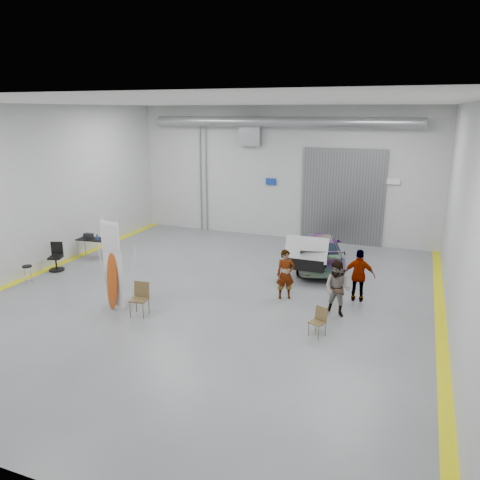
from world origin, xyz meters
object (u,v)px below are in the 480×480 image
(surfboard_display, at_px, (114,273))
(work_table, at_px, (92,239))
(person_c, at_px, (359,275))
(shop_stool, at_px, (28,275))
(person_b, at_px, (337,289))
(folding_chair_near, at_px, (140,306))
(sedan_car, at_px, (318,250))
(person_a, at_px, (286,274))
(folding_chair_far, at_px, (317,328))
(office_chair, at_px, (57,258))

(surfboard_display, bearing_deg, work_table, 149.11)
(person_c, height_order, work_table, person_c)
(shop_stool, relative_size, work_table, 0.51)
(person_b, xyz_separation_m, folding_chair_near, (-5.32, -2.10, -0.52))
(sedan_car, bearing_deg, shop_stool, 16.60)
(folding_chair_near, bearing_deg, shop_stool, 162.55)
(person_a, bearing_deg, surfboard_display, -176.13)
(person_c, height_order, folding_chair_near, person_c)
(shop_stool, bearing_deg, person_b, 7.01)
(folding_chair_near, height_order, shop_stool, folding_chair_near)
(person_a, distance_m, folding_chair_far, 2.75)
(folding_chair_far, height_order, work_table, work_table)
(folding_chair_near, bearing_deg, person_b, 13.40)
(folding_chair_near, xyz_separation_m, shop_stool, (-5.02, 0.83, 0.02))
(person_a, relative_size, person_b, 0.97)
(sedan_car, height_order, work_table, sedan_car)
(person_a, xyz_separation_m, office_chair, (-8.68, -0.47, -0.34))
(person_a, height_order, person_b, person_b)
(sedan_car, bearing_deg, folding_chair_near, 43.37)
(surfboard_display, relative_size, folding_chair_far, 3.66)
(person_c, bearing_deg, person_b, 68.33)
(person_b, height_order, shop_stool, person_b)
(sedan_car, relative_size, person_c, 2.61)
(sedan_car, relative_size, person_a, 2.74)
(surfboard_display, bearing_deg, person_a, 44.94)
(folding_chair_near, bearing_deg, sedan_car, 50.68)
(folding_chair_near, bearing_deg, office_chair, 147.26)
(folding_chair_far, bearing_deg, person_b, 104.74)
(surfboard_display, bearing_deg, person_b, 31.70)
(folding_chair_near, relative_size, shop_stool, 1.49)
(sedan_car, distance_m, person_b, 4.53)
(person_a, height_order, folding_chair_far, person_a)
(shop_stool, bearing_deg, folding_chair_near, -9.34)
(surfboard_display, xyz_separation_m, folding_chair_near, (0.93, -0.14, -0.86))
(person_c, xyz_separation_m, work_table, (-10.70, 0.74, -0.06))
(sedan_car, xyz_separation_m, person_c, (1.90, -2.95, 0.20))
(sedan_car, bearing_deg, folding_chair_far, 86.49)
(person_b, bearing_deg, sedan_car, 121.08)
(person_c, bearing_deg, surfboard_display, 23.08)
(person_b, distance_m, folding_chair_near, 5.74)
(sedan_car, height_order, person_a, person_a)
(folding_chair_near, bearing_deg, work_table, 131.65)
(office_chair, bearing_deg, person_c, -14.82)
(person_c, relative_size, folding_chair_near, 1.71)
(sedan_car, relative_size, work_table, 3.40)
(folding_chair_near, height_order, work_table, work_table)
(person_a, bearing_deg, work_table, 144.18)
(person_b, xyz_separation_m, surfboard_display, (-6.25, -1.95, 0.34))
(sedan_car, height_order, surfboard_display, surfboard_display)
(sedan_car, xyz_separation_m, person_b, (1.46, -4.28, 0.19))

